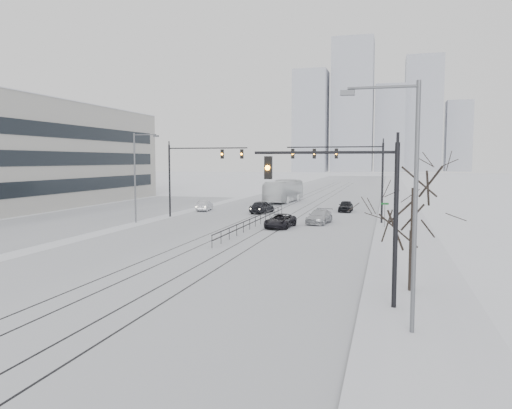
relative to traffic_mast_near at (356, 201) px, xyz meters
name	(u,v)px	position (x,y,z in m)	size (l,w,h in m)	color
ground	(44,332)	(-10.79, -6.00, -4.56)	(500.00, 500.00, 0.00)	white
road	(306,202)	(-10.79, 54.00, -4.55)	(22.00, 260.00, 0.02)	silver
sidewalk_east	(398,203)	(2.71, 54.00, -4.48)	(5.00, 260.00, 0.16)	silver
curb	(381,203)	(0.26, 54.00, -4.50)	(0.10, 260.00, 0.12)	gray
parking_strip	(98,215)	(-30.79, 29.00, -4.55)	(14.00, 60.00, 0.03)	silver
tram_rails	(278,215)	(-10.79, 34.00, -4.54)	(5.30, 180.00, 0.01)	black
skyline	(377,117)	(-5.77, 267.63, 26.08)	(96.00, 48.00, 72.00)	#A0A4B0
traffic_mast_near	(356,201)	(0.00, 0.00, 0.00)	(6.10, 0.37, 7.00)	black
traffic_mast_ne	(348,166)	(-2.64, 29.00, 1.20)	(9.60, 0.37, 8.00)	black
traffic_mast_nw	(194,167)	(-19.31, 30.00, 1.01)	(9.10, 0.37, 8.00)	black
street_light_east	(407,191)	(1.91, -3.00, 0.65)	(2.73, 0.25, 9.00)	#595B60
street_light_west	(137,171)	(-22.99, 24.00, 0.65)	(2.73, 0.25, 9.00)	#595B60
bare_tree	(413,199)	(2.41, 3.00, -0.07)	(4.40, 4.40, 6.10)	black
median_fence	(255,221)	(-10.79, 24.00, -4.04)	(0.06, 24.00, 1.00)	black
street_sign	(385,211)	(1.01, 26.00, -2.96)	(0.70, 0.06, 2.40)	#595B60
sedan_sb_inner	(262,207)	(-13.22, 36.06, -3.81)	(1.78, 4.41, 1.50)	black
sedan_sb_outer	(205,206)	(-20.79, 36.90, -3.93)	(1.34, 3.84, 1.26)	#BABBC3
sedan_nb_front	(280,221)	(-8.39, 23.99, -3.92)	(2.13, 4.61, 1.28)	black
sedan_nb_right	(319,217)	(-5.29, 28.08, -3.88)	(1.92, 4.72, 1.37)	#B7BABF
sedan_nb_far	(346,206)	(-3.71, 40.42, -3.88)	(1.61, 4.01, 1.37)	black
box_truck	(284,191)	(-13.88, 52.08, -2.90)	(2.79, 11.91, 3.32)	white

